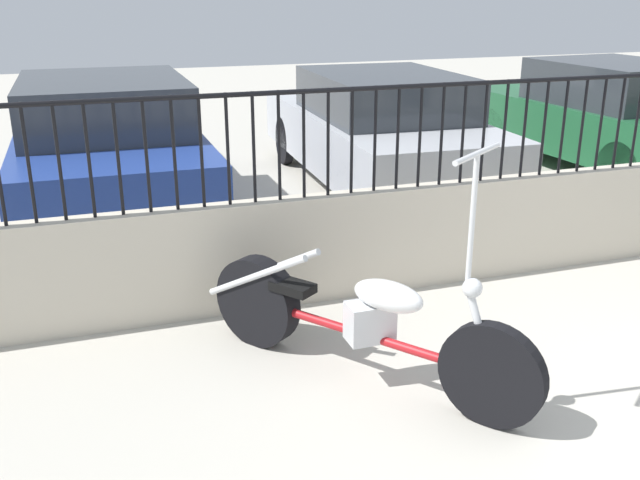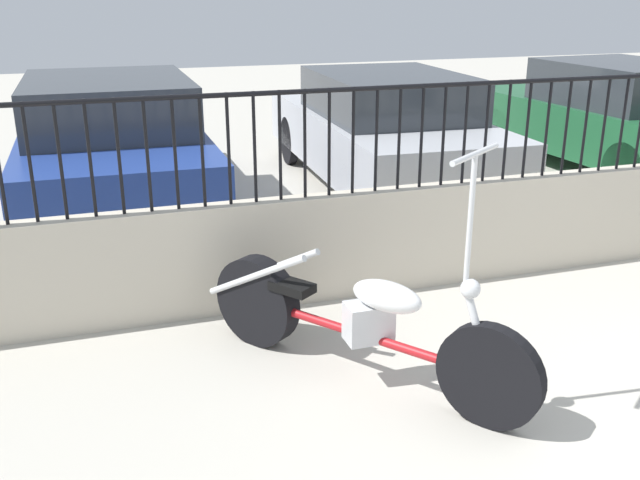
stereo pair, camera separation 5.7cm
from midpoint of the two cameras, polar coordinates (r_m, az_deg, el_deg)
low_wall at (r=6.22m, az=15.77°, el=1.15°), size 10.64×0.18×0.83m
fence_railing at (r=6.00m, az=16.61°, el=9.73°), size 10.64×0.04×0.80m
motorcycle_red at (r=4.42m, az=2.31°, el=-6.29°), size 1.48×1.98×1.54m
car_blue at (r=8.12m, az=-16.12°, el=7.51°), size 1.86×4.53×1.42m
car_silver at (r=8.67m, az=5.19°, el=8.83°), size 1.92×4.45×1.37m
car_green at (r=10.26m, az=22.38°, el=9.18°), size 1.95×4.10×1.40m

